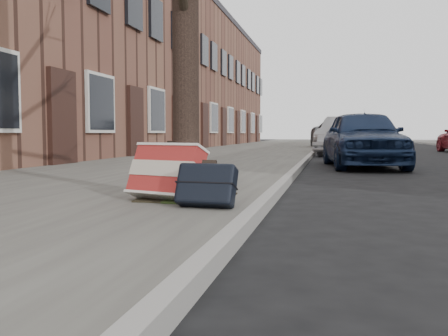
% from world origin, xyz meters
% --- Properties ---
extents(ground, '(120.00, 120.00, 0.00)m').
position_xyz_m(ground, '(0.00, 0.00, 0.00)').
color(ground, black).
rests_on(ground, ground).
extents(near_sidewalk, '(5.00, 70.00, 0.12)m').
position_xyz_m(near_sidewalk, '(-3.70, 15.00, 0.06)').
color(near_sidewalk, '#66655D').
rests_on(near_sidewalk, ground).
extents(house_near, '(6.80, 40.00, 7.00)m').
position_xyz_m(house_near, '(-9.60, 16.00, 3.50)').
color(house_near, brown).
rests_on(house_near, ground).
extents(dirt_patch, '(0.85, 0.85, 0.02)m').
position_xyz_m(dirt_patch, '(-2.00, 1.20, 0.13)').
color(dirt_patch, black).
rests_on(dirt_patch, near_sidewalk).
extents(suitcase_red, '(0.80, 0.60, 0.55)m').
position_xyz_m(suitcase_red, '(-2.14, 0.95, 0.39)').
color(suitcase_red, maroon).
rests_on(suitcase_red, near_sidewalk).
extents(suitcase_navy, '(0.54, 0.35, 0.41)m').
position_xyz_m(suitcase_navy, '(-1.66, 0.62, 0.32)').
color(suitcase_navy, black).
rests_on(suitcase_navy, near_sidewalk).
extents(car_near_front, '(1.97, 4.01, 1.31)m').
position_xyz_m(car_near_front, '(0.08, 8.09, 0.66)').
color(car_near_front, '#152444').
rests_on(car_near_front, ground).
extents(car_near_mid, '(2.22, 4.32, 1.36)m').
position_xyz_m(car_near_mid, '(-0.10, 14.42, 0.68)').
color(car_near_mid, '#B4B7BD').
rests_on(car_near_mid, ground).
extents(car_near_back, '(2.93, 5.41, 1.44)m').
position_xyz_m(car_near_back, '(-0.27, 20.62, 0.72)').
color(car_near_back, '#39393E').
rests_on(car_near_back, ground).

